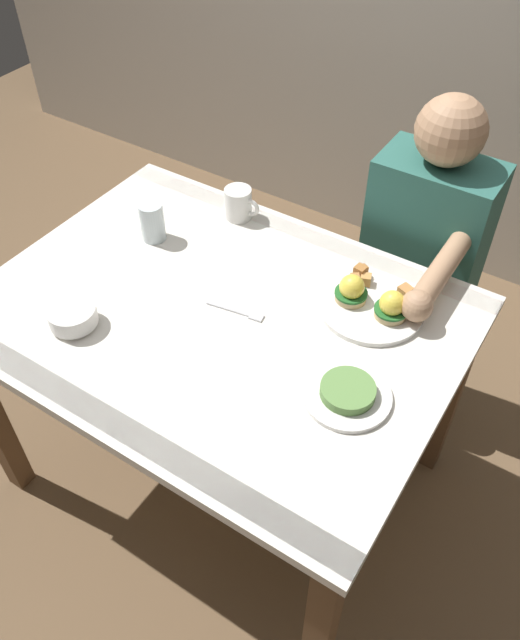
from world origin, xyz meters
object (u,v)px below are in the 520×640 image
object	(u,v)px
fork	(239,312)
diner_person	(421,255)
eggs_benedict_plate	(371,302)
fruit_bowl	(73,316)
water_glass_near	(153,224)
side_plate	(347,393)
coffee_mug	(239,203)
dining_table	(219,340)

from	to	relation	value
fork	diner_person	bearing A→B (deg)	64.86
fork	eggs_benedict_plate	bearing A→B (deg)	35.18
eggs_benedict_plate	fruit_bowl	world-z (taller)	eggs_benedict_plate
water_glass_near	diner_person	world-z (taller)	diner_person
fruit_bowl	water_glass_near	xyz separation A→B (m)	(-0.06, 0.38, 0.02)
diner_person	side_plate	bearing A→B (deg)	-82.66
eggs_benedict_plate	side_plate	size ratio (longest dim) A/B	1.35
eggs_benedict_plate	water_glass_near	bearing A→B (deg)	-173.78
water_glass_near	side_plate	distance (m)	0.76
fruit_bowl	water_glass_near	distance (m)	0.38
eggs_benedict_plate	coffee_mug	distance (m)	0.52
side_plate	diner_person	bearing A→B (deg)	97.34
dining_table	water_glass_near	bearing A→B (deg)	155.46
dining_table	eggs_benedict_plate	xyz separation A→B (m)	(0.32, 0.22, 0.13)
fruit_bowl	diner_person	world-z (taller)	diner_person
dining_table	side_plate	bearing A→B (deg)	-9.30
fruit_bowl	fork	bearing A→B (deg)	39.03
eggs_benedict_plate	fork	world-z (taller)	eggs_benedict_plate
coffee_mug	fork	distance (m)	0.41
fruit_bowl	diner_person	xyz separation A→B (m)	(0.59, 0.83, -0.12)
water_glass_near	fork	bearing A→B (deg)	-18.10
eggs_benedict_plate	side_plate	bearing A→B (deg)	-74.23
coffee_mug	eggs_benedict_plate	bearing A→B (deg)	-16.06
water_glass_near	fruit_bowl	bearing A→B (deg)	-81.24
water_glass_near	side_plate	bearing A→B (deg)	-16.45
coffee_mug	water_glass_near	xyz separation A→B (m)	(-0.15, -0.22, -0.00)
eggs_benedict_plate	fork	distance (m)	0.34
dining_table	water_glass_near	distance (m)	0.39
coffee_mug	fork	size ratio (longest dim) A/B	0.72
coffee_mug	fork	world-z (taller)	coffee_mug
coffee_mug	side_plate	world-z (taller)	coffee_mug
water_glass_near	coffee_mug	bearing A→B (deg)	55.54
fruit_bowl	water_glass_near	world-z (taller)	water_glass_near
dining_table	coffee_mug	xyz separation A→B (m)	(-0.18, 0.36, 0.16)
dining_table	coffee_mug	distance (m)	0.44
coffee_mug	side_plate	size ratio (longest dim) A/B	0.56
water_glass_near	diner_person	size ratio (longest dim) A/B	0.10
fork	diner_person	size ratio (longest dim) A/B	0.14
eggs_benedict_plate	diner_person	xyz separation A→B (m)	(-0.01, 0.38, -0.11)
coffee_mug	fork	bearing A→B (deg)	-56.06
eggs_benedict_plate	side_plate	distance (m)	0.30
diner_person	coffee_mug	bearing A→B (deg)	-154.57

